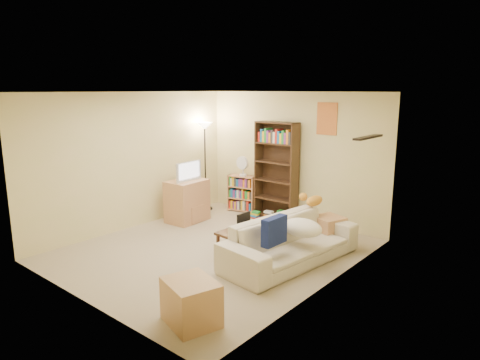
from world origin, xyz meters
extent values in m
plane|color=tan|center=(0.00, 0.00, 0.00)|extent=(4.50, 4.50, 0.00)
cube|color=beige|center=(0.00, 2.25, 1.25)|extent=(4.00, 0.04, 2.50)
cube|color=beige|center=(0.00, -2.25, 1.25)|extent=(4.00, 0.04, 2.50)
cube|color=beige|center=(-2.00, 0.00, 1.25)|extent=(0.04, 4.50, 2.50)
cube|color=beige|center=(2.00, 0.00, 1.25)|extent=(0.04, 4.50, 2.50)
cube|color=silver|center=(0.00, 0.00, 2.50)|extent=(4.00, 4.50, 0.04)
cube|color=red|center=(0.72, 2.24, 2.02)|extent=(0.40, 0.02, 0.58)
cube|color=black|center=(1.92, 1.30, 1.85)|extent=(0.12, 0.80, 0.03)
imported|color=beige|center=(1.21, 0.39, 0.33)|extent=(2.48, 1.46, 0.66)
cube|color=#121C4E|center=(1.25, -0.11, 0.63)|extent=(0.14, 0.44, 0.39)
ellipsoid|color=white|center=(1.38, 0.42, 0.57)|extent=(0.61, 0.43, 0.26)
ellipsoid|color=orange|center=(1.07, 1.28, 0.74)|extent=(0.43, 0.24, 0.17)
sphere|color=orange|center=(0.84, 1.31, 0.77)|extent=(0.14, 0.14, 0.14)
cube|color=#46251B|center=(0.46, 0.23, 0.38)|extent=(0.55, 0.92, 0.04)
cube|color=#46251B|center=(0.46, 0.23, 0.08)|extent=(0.52, 0.87, 0.03)
cube|color=#46251B|center=(0.23, -0.15, 0.20)|extent=(0.04, 0.04, 0.39)
cube|color=#46251B|center=(0.65, -0.17, 0.20)|extent=(0.04, 0.04, 0.39)
cube|color=#46251B|center=(0.28, 0.63, 0.20)|extent=(0.04, 0.04, 0.39)
cube|color=#46251B|center=(0.70, 0.61, 0.20)|extent=(0.04, 0.04, 0.39)
imported|color=black|center=(0.47, 0.34, 0.41)|extent=(0.37, 0.25, 0.03)
cube|color=white|center=(0.34, 0.34, 0.51)|extent=(0.03, 0.30, 0.20)
imported|color=white|center=(0.51, -0.07, 0.44)|extent=(0.17, 0.17, 0.09)
cube|color=black|center=(0.58, 0.52, 0.40)|extent=(0.08, 0.17, 0.02)
cube|color=tan|center=(-1.48, 0.81, 0.41)|extent=(0.58, 0.79, 0.81)
imported|color=black|center=(-1.48, 0.81, 1.00)|extent=(0.66, 0.16, 0.37)
cube|color=#3C2917|center=(-0.23, 2.03, 0.97)|extent=(0.87, 0.30, 1.93)
cube|color=tan|center=(-1.10, 2.04, 0.38)|extent=(0.64, 0.36, 0.77)
cylinder|color=white|center=(-1.06, 2.03, 0.79)|extent=(0.15, 0.15, 0.04)
cylinder|color=white|center=(-1.06, 2.03, 0.89)|extent=(0.02, 0.02, 0.15)
cylinder|color=white|center=(-1.06, 2.00, 1.05)|extent=(0.27, 0.06, 0.27)
cylinder|color=black|center=(-1.80, 1.66, 0.01)|extent=(0.28, 0.28, 0.03)
cylinder|color=black|center=(-1.80, 1.66, 0.88)|extent=(0.03, 0.03, 1.76)
cone|color=#F3E5BD|center=(-1.80, 1.66, 1.80)|extent=(0.32, 0.32, 0.14)
cube|color=tan|center=(1.30, 1.37, 0.25)|extent=(0.55, 0.55, 0.50)
cube|color=tan|center=(1.31, -1.75, 0.25)|extent=(0.71, 0.65, 0.49)
cube|color=red|center=(-0.55, 1.80, 0.07)|extent=(0.17, 0.13, 0.15)
cube|color=#1966B2|center=(-0.30, 1.90, 0.09)|extent=(0.17, 0.13, 0.18)
cube|color=gold|center=(-0.05, 2.00, 0.11)|extent=(0.17, 0.13, 0.21)
cube|color=#268C33|center=(0.20, 2.10, 0.08)|extent=(0.17, 0.13, 0.16)
camera|label=1|loc=(4.49, -4.72, 2.54)|focal=32.00mm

